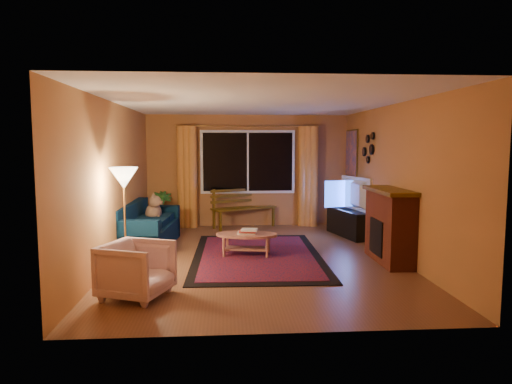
{
  "coord_description": "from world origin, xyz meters",
  "views": [
    {
      "loc": [
        -0.53,
        -7.27,
        1.85
      ],
      "look_at": [
        0.0,
        0.3,
        1.05
      ],
      "focal_mm": 32.0,
      "sensor_mm": 36.0,
      "label": 1
    }
  ],
  "objects": [
    {
      "name": "mirror_cluster",
      "position": [
        2.21,
        1.3,
        1.8
      ],
      "size": [
        0.06,
        0.6,
        0.56
      ],
      "primitive_type": null,
      "color": "black",
      "rests_on": "wall_right"
    },
    {
      "name": "rug",
      "position": [
        0.01,
        0.12,
        0.01
      ],
      "size": [
        2.17,
        3.35,
        0.02
      ],
      "primitive_type": "cube",
      "rotation": [
        0.0,
        0.0,
        -0.02
      ],
      "color": "maroon",
      "rests_on": "ground"
    },
    {
      "name": "floor",
      "position": [
        0.0,
        0.0,
        -0.01
      ],
      "size": [
        4.5,
        6.0,
        0.02
      ],
      "primitive_type": "cube",
      "color": "brown",
      "rests_on": "ground"
    },
    {
      "name": "ceiling",
      "position": [
        0.0,
        0.0,
        2.51
      ],
      "size": [
        4.5,
        6.0,
        0.02
      ],
      "primitive_type": "cube",
      "color": "white",
      "rests_on": "ground"
    },
    {
      "name": "wall_left",
      "position": [
        -2.26,
        0.0,
        1.25
      ],
      "size": [
        0.02,
        6.0,
        2.5
      ],
      "primitive_type": "cube",
      "color": "#B6733B",
      "rests_on": "ground"
    },
    {
      "name": "potted_plant",
      "position": [
        -1.9,
        2.69,
        0.41
      ],
      "size": [
        0.52,
        0.52,
        0.82
      ],
      "primitive_type": "imported",
      "rotation": [
        0.0,
        0.0,
        0.15
      ],
      "color": "#235B1E",
      "rests_on": "ground"
    },
    {
      "name": "bench",
      "position": [
        -0.1,
        2.75,
        0.22
      ],
      "size": [
        1.5,
        0.99,
        0.44
      ],
      "primitive_type": "cube",
      "rotation": [
        0.0,
        0.0,
        0.43
      ],
      "color": "#4C3406",
      "rests_on": "ground"
    },
    {
      "name": "armchair",
      "position": [
        -1.59,
        -1.82,
        0.37
      ],
      "size": [
        0.9,
        0.92,
        0.75
      ],
      "primitive_type": "imported",
      "rotation": [
        0.0,
        0.0,
        1.2
      ],
      "color": "beige",
      "rests_on": "ground"
    },
    {
      "name": "curtain_rod",
      "position": [
        0.0,
        2.9,
        2.25
      ],
      "size": [
        3.2,
        0.03,
        0.03
      ],
      "primitive_type": "cylinder",
      "rotation": [
        0.0,
        1.57,
        0.0
      ],
      "color": "#BF8C3F",
      "rests_on": "wall_back"
    },
    {
      "name": "window",
      "position": [
        0.0,
        2.94,
        1.45
      ],
      "size": [
        2.0,
        0.02,
        1.3
      ],
      "primitive_type": "cube",
      "color": "black",
      "rests_on": "wall_back"
    },
    {
      "name": "curtain_left",
      "position": [
        -1.35,
        2.88,
        1.12
      ],
      "size": [
        0.36,
        0.36,
        2.24
      ],
      "primitive_type": "cylinder",
      "color": "orange",
      "rests_on": "ground"
    },
    {
      "name": "painting",
      "position": [
        2.22,
        2.45,
        1.65
      ],
      "size": [
        0.04,
        0.76,
        0.96
      ],
      "primitive_type": "cube",
      "color": "orange",
      "rests_on": "wall_right"
    },
    {
      "name": "tv_console",
      "position": [
        2.0,
        1.66,
        0.27
      ],
      "size": [
        0.7,
        1.33,
        0.53
      ],
      "primitive_type": "cube",
      "rotation": [
        0.0,
        0.0,
        0.22
      ],
      "color": "black",
      "rests_on": "ground"
    },
    {
      "name": "floor_lamp",
      "position": [
        -1.94,
        -0.77,
        0.76
      ],
      "size": [
        0.3,
        0.3,
        1.53
      ],
      "primitive_type": "cylinder",
      "rotation": [
        0.0,
        0.0,
        0.21
      ],
      "color": "#BF8C3F",
      "rests_on": "ground"
    },
    {
      "name": "dog",
      "position": [
        -1.87,
        1.4,
        0.63
      ],
      "size": [
        0.39,
        0.49,
        0.48
      ],
      "primitive_type": null,
      "rotation": [
        0.0,
        0.0,
        0.17
      ],
      "color": "brown",
      "rests_on": "sofa"
    },
    {
      "name": "curtain_right",
      "position": [
        1.35,
        2.88,
        1.12
      ],
      "size": [
        0.36,
        0.36,
        2.24
      ],
      "primitive_type": "cylinder",
      "color": "orange",
      "rests_on": "ground"
    },
    {
      "name": "sofa",
      "position": [
        -1.92,
        0.96,
        0.39
      ],
      "size": [
        0.99,
        2.01,
        0.79
      ],
      "primitive_type": "cube",
      "rotation": [
        0.0,
        0.0,
        -0.08
      ],
      "color": "black",
      "rests_on": "ground"
    },
    {
      "name": "television",
      "position": [
        2.0,
        1.66,
        0.86
      ],
      "size": [
        0.4,
        1.16,
        0.66
      ],
      "primitive_type": "imported",
      "rotation": [
        0.0,
        0.0,
        1.79
      ],
      "color": "black",
      "rests_on": "tv_console"
    },
    {
      "name": "fireplace",
      "position": [
        2.05,
        -0.4,
        0.55
      ],
      "size": [
        0.4,
        1.2,
        1.1
      ],
      "primitive_type": "cube",
      "color": "maroon",
      "rests_on": "ground"
    },
    {
      "name": "coffee_table",
      "position": [
        -0.17,
        0.16,
        0.19
      ],
      "size": [
        1.18,
        1.18,
        0.37
      ],
      "primitive_type": "cylinder",
      "rotation": [
        0.0,
        0.0,
        -0.16
      ],
      "color": "#B16D59",
      "rests_on": "ground"
    },
    {
      "name": "wall_back",
      "position": [
        0.0,
        3.01,
        1.25
      ],
      "size": [
        4.5,
        0.02,
        2.5
      ],
      "primitive_type": "cube",
      "color": "#B6733B",
      "rests_on": "ground"
    },
    {
      "name": "wall_right",
      "position": [
        2.26,
        0.0,
        1.25
      ],
      "size": [
        0.02,
        6.0,
        2.5
      ],
      "primitive_type": "cube",
      "color": "#B6733B",
      "rests_on": "ground"
    }
  ]
}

